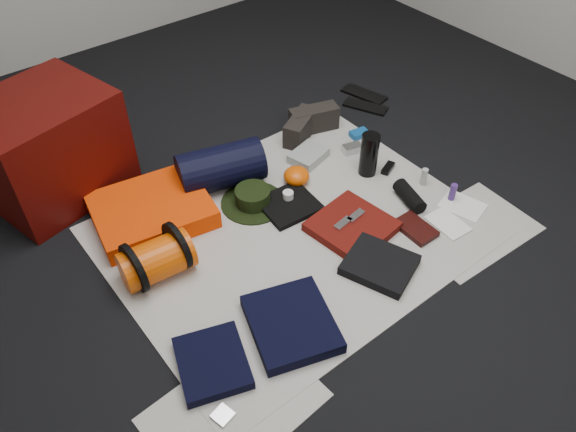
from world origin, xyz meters
TOP-DOWN VIEW (x-y plane):
  - floor at (0.00, 0.00)m, footprint 4.50×4.50m
  - newspaper_mat at (0.00, 0.00)m, footprint 1.60×1.30m
  - newspaper_sheet_front_left at (-0.70, -0.55)m, footprint 0.61×0.44m
  - newspaper_sheet_front_right at (0.65, -0.50)m, footprint 0.60×0.43m
  - red_cabinet at (-0.71, 0.95)m, footprint 0.70×0.63m
  - sleeping_pad at (-0.46, 0.47)m, footprint 0.58×0.51m
  - stuff_sack at (-0.61, 0.15)m, footprint 0.31×0.20m
  - sack_strap_left at (-0.71, 0.15)m, footprint 0.02×0.22m
  - sack_strap_right at (-0.51, 0.15)m, footprint 0.02×0.22m
  - navy_duffel at (-0.07, 0.47)m, footprint 0.46×0.32m
  - boonie_brim at (-0.03, 0.26)m, footprint 0.40×0.40m
  - boonie_crown at (-0.03, 0.26)m, footprint 0.17×0.17m
  - hiking_boot_left at (0.49, 0.54)m, footprint 0.28×0.21m
  - hiking_boot_right at (0.59, 0.55)m, footprint 0.29×0.18m
  - flip_flop_left at (0.98, 0.54)m, footprint 0.19×0.27m
  - flip_flop_right at (1.07, 0.64)m, footprint 0.17×0.29m
  - trousers_navy_a at (-0.67, -0.37)m, footprint 0.32×0.35m
  - trousers_navy_b at (-0.34, -0.42)m, footprint 0.41×0.43m
  - trousers_charcoal at (0.15, -0.41)m, footprint 0.33×0.35m
  - black_tshirt at (0.08, 0.14)m, footprint 0.28×0.26m
  - red_shirt at (0.21, -0.17)m, footprint 0.37×0.37m
  - orange_stuff_sack at (0.23, 0.25)m, footprint 0.17×0.17m
  - first_aid_pouch at (0.40, 0.36)m, footprint 0.22×0.19m
  - water_bottle at (0.56, 0.09)m, footprint 0.10×0.10m
  - speaker at (0.56, -0.20)m, footprint 0.12×0.20m
  - compact_camera at (0.62, 0.27)m, footprint 0.11×0.08m
  - cyan_case at (0.75, 0.35)m, footprint 0.11×0.08m
  - toiletry_purple at (0.73, -0.31)m, footprint 0.04×0.04m
  - toiletry_clear at (0.72, -0.15)m, footprint 0.04×0.04m
  - paperback_book at (0.44, -0.35)m, footprint 0.13×0.19m
  - map_booklet at (0.59, -0.42)m, footprint 0.14×0.20m
  - map_printout at (0.74, -0.38)m, footprint 0.20×0.23m
  - sunglasses at (0.66, 0.04)m, footprint 0.11×0.07m
  - key_cluster at (-0.75, -0.55)m, footprint 0.08×0.08m
  - tape_roll at (0.10, 0.17)m, footprint 0.05×0.05m
  - energy_bar_a at (0.17, -0.15)m, footprint 0.10×0.05m
  - energy_bar_b at (0.25, -0.15)m, footprint 0.10×0.05m

SIDE VIEW (x-z plane):
  - floor at x=0.00m, z-range -0.02..0.00m
  - newspaper_sheet_front_left at x=-0.70m, z-range 0.00..0.00m
  - newspaper_sheet_front_right at x=0.65m, z-range 0.00..0.00m
  - newspaper_mat at x=0.00m, z-range 0.00..0.01m
  - flip_flop_left at x=0.98m, z-range 0.00..0.01m
  - flip_flop_right at x=1.07m, z-range 0.00..0.02m
  - map_printout at x=0.74m, z-range 0.01..0.01m
  - boonie_brim at x=-0.03m, z-range 0.01..0.01m
  - map_booklet at x=0.59m, z-range 0.01..0.02m
  - key_cluster at x=-0.75m, z-range 0.01..0.02m
  - sunglasses at x=0.66m, z-range 0.01..0.03m
  - black_tshirt at x=0.08m, z-range 0.01..0.03m
  - paperback_book at x=0.44m, z-range 0.01..0.03m
  - cyan_case at x=0.75m, z-range 0.01..0.04m
  - compact_camera at x=0.62m, z-range 0.01..0.05m
  - red_shirt at x=0.21m, z-range 0.01..0.05m
  - trousers_navy_a at x=-0.67m, z-range 0.01..0.05m
  - trousers_charcoal at x=0.15m, z-range 0.01..0.05m
  - first_aid_pouch at x=0.40m, z-range 0.01..0.05m
  - trousers_navy_b at x=-0.34m, z-range 0.01..0.06m
  - speaker at x=0.56m, z-range 0.01..0.08m
  - orange_stuff_sack at x=0.23m, z-range 0.01..0.09m
  - tape_roll at x=0.10m, z-range 0.03..0.07m
  - boonie_crown at x=-0.03m, z-range 0.01..0.09m
  - toiletry_clear at x=0.72m, z-range 0.01..0.10m
  - sleeping_pad at x=-0.46m, z-range 0.01..0.10m
  - toiletry_purple at x=0.73m, z-range 0.01..0.10m
  - energy_bar_a at x=0.17m, z-range 0.05..0.06m
  - energy_bar_b at x=0.25m, z-range 0.05..0.06m
  - hiking_boot_left at x=0.49m, z-range 0.01..0.14m
  - hiking_boot_right at x=0.59m, z-range 0.01..0.14m
  - stuff_sack at x=-0.61m, z-range 0.01..0.18m
  - navy_duffel at x=-0.07m, z-range 0.01..0.22m
  - sack_strap_left at x=-0.71m, z-range 0.01..0.22m
  - sack_strap_right at x=-0.51m, z-range 0.01..0.22m
  - water_bottle at x=0.56m, z-range 0.01..0.24m
  - red_cabinet at x=-0.71m, z-range 0.00..0.50m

